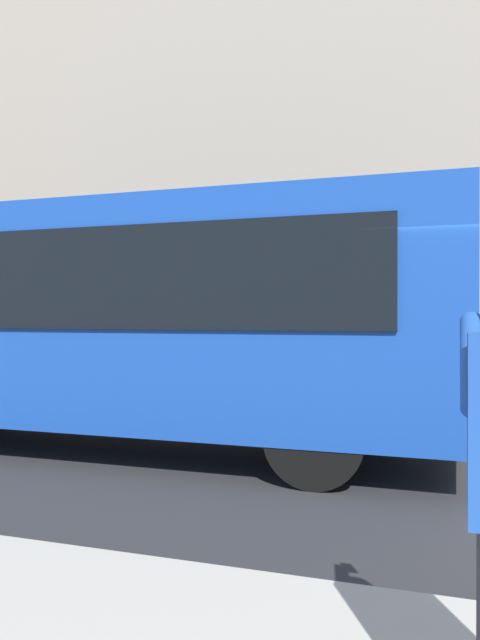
# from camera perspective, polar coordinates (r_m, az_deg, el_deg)

# --- Properties ---
(red_bus) EXTENTS (9.05, 2.54, 3.08)m
(red_bus) POSITION_cam_1_polar(r_m,az_deg,el_deg) (8.39, -12.16, 0.30)
(red_bus) COLOR #1947AD
(red_bus) RESTS_ON ground_plane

